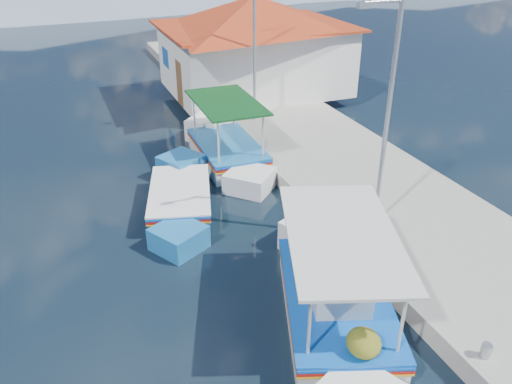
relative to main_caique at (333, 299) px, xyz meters
name	(u,v)px	position (x,y,z in m)	size (l,w,h in m)	color
ground	(245,326)	(-1.94, 0.40, -0.48)	(160.00, 160.00, 0.00)	black
quay	(341,167)	(3.96, 6.40, -0.23)	(5.00, 44.00, 0.50)	gray
bollards	(297,175)	(1.86, 5.65, 0.17)	(0.20, 17.20, 0.30)	#A5A8AD
main_caique	(333,299)	(0.00, 0.00, 0.00)	(3.88, 7.18, 2.51)	white
caique_green_canopy	(227,151)	(0.57, 8.94, -0.10)	(2.15, 6.87, 2.57)	white
caique_blue_hull	(179,200)	(-1.97, 6.08, -0.19)	(2.85, 5.86, 1.08)	#1C66A9
harbor_building	(255,43)	(4.25, 15.40, 2.29)	(10.49, 10.49, 4.40)	white
lamp_post_near	(386,108)	(2.56, 2.40, 3.37)	(1.21, 0.14, 6.00)	#A5A8AD
lamp_post_far	(252,38)	(2.56, 11.40, 3.37)	(1.21, 0.14, 6.00)	#A5A8AD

